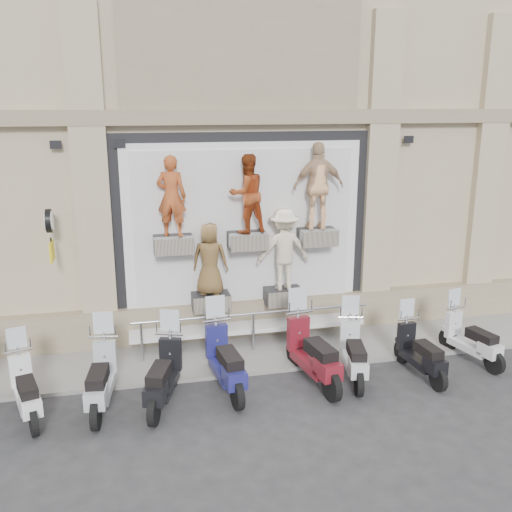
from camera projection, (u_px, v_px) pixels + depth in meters
The scene contains 14 objects.
ground at pixel (278, 400), 10.17m from camera, with size 90.00×90.00×0.00m, color #2D2D2F.
sidewalk at pixel (252, 350), 12.14m from camera, with size 16.00×2.20×0.08m, color gray.
building at pixel (212, 69), 15.20m from camera, with size 14.00×8.60×12.00m, color tan, non-canonical shape.
shop_vitrine at pixel (253, 234), 12.16m from camera, with size 5.60×0.83×4.30m.
guard_rail at pixel (253, 333), 11.93m from camera, with size 5.06×0.10×0.93m, color #9EA0A5, non-canonical shape.
clock_sign_bracket at pixel (50, 228), 10.93m from camera, with size 0.10×0.80×1.02m.
scooter_b at pixel (25, 379), 9.44m from camera, with size 0.51×1.74×1.41m, color white, non-canonical shape.
scooter_c at pixel (100, 367), 9.73m from camera, with size 0.55×1.89×1.54m, color #A2AAB0, non-canonical shape.
scooter_d at pixel (163, 364), 9.85m from camera, with size 0.55×1.89×1.53m, color black, non-canonical shape.
scooter_e at pixel (225, 349), 10.33m from camera, with size 0.58×1.99×1.62m, color navy, non-canonical shape.
scooter_f at pixel (313, 341), 10.60m from camera, with size 0.60×2.07×1.68m, color maroon, non-canonical shape.
scooter_g at pixel (354, 343), 10.78m from camera, with size 0.53×1.82×1.48m, color silver, non-canonical shape.
scooter_h at pixel (421, 343), 10.90m from camera, with size 0.50×1.71×1.39m, color black, non-canonical shape.
scooter_i at pixel (472, 329), 11.52m from camera, with size 0.50×1.72×1.39m, color silver, non-canonical shape.
Camera 1 is at (-2.41, -8.84, 5.13)m, focal length 40.00 mm.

